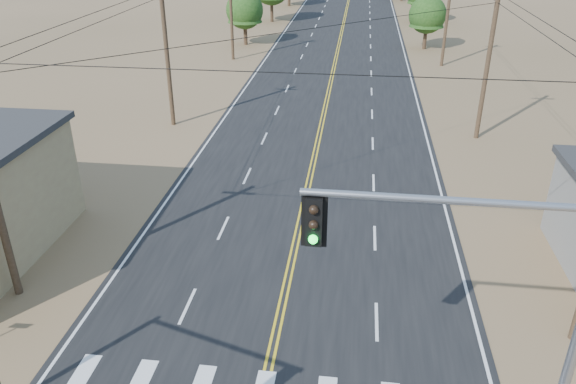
# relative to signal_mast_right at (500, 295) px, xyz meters

# --- Properties ---
(road) EXTENTS (15.00, 200.00, 0.02)m
(road) POSITION_rel_signal_mast_right_xyz_m (-6.02, 23.42, -5.49)
(road) COLOR black
(road) RESTS_ON ground
(utility_pole_left_mid) EXTENTS (1.80, 0.30, 10.00)m
(utility_pole_left_mid) POSITION_rel_signal_mast_right_xyz_m (-16.52, 25.42, -0.38)
(utility_pole_left_mid) COLOR #4C3826
(utility_pole_left_mid) RESTS_ON ground
(utility_pole_left_far) EXTENTS (1.80, 0.30, 10.00)m
(utility_pole_left_far) POSITION_rel_signal_mast_right_xyz_m (-16.52, 45.42, -0.38)
(utility_pole_left_far) COLOR #4C3826
(utility_pole_left_far) RESTS_ON ground
(utility_pole_right_mid) EXTENTS (1.80, 0.30, 10.00)m
(utility_pole_right_mid) POSITION_rel_signal_mast_right_xyz_m (4.48, 25.42, -0.38)
(utility_pole_right_mid) COLOR #4C3826
(utility_pole_right_mid) RESTS_ON ground
(utility_pole_right_far) EXTENTS (1.80, 0.30, 10.00)m
(utility_pole_right_far) POSITION_rel_signal_mast_right_xyz_m (4.48, 45.42, -0.38)
(utility_pole_right_far) COLOR #4C3826
(utility_pole_right_far) RESTS_ON ground
(signal_mast_right) EXTENTS (6.88, 0.48, 8.12)m
(signal_mast_right) POSITION_rel_signal_mast_right_xyz_m (0.00, 0.00, 0.00)
(signal_mast_right) COLOR gray
(signal_mast_right) RESTS_ON ground
(tree_left_near) EXTENTS (4.16, 4.16, 6.93)m
(tree_left_near) POSITION_rel_signal_mast_right_xyz_m (-16.64, 52.72, -1.26)
(tree_left_near) COLOR #3F2D1E
(tree_left_near) RESTS_ON ground
(tree_right_near) EXTENTS (4.01, 4.01, 6.68)m
(tree_right_near) POSITION_rel_signal_mast_right_xyz_m (3.44, 52.95, -1.42)
(tree_right_near) COLOR #3F2D1E
(tree_right_near) RESTS_ON ground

